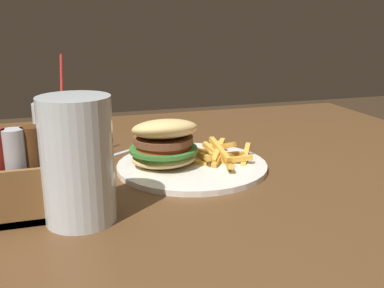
% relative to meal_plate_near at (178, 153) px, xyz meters
% --- Properties ---
extents(dining_table, '(1.31, 1.05, 0.72)m').
position_rel_meal_plate_near_xyz_m(dining_table, '(0.02, 0.04, -0.14)').
color(dining_table, brown).
rests_on(dining_table, ground_plane).
extents(meal_plate_near, '(0.27, 0.27, 0.11)m').
position_rel_meal_plate_near_xyz_m(meal_plate_near, '(0.00, 0.00, 0.00)').
color(meal_plate_near, white).
rests_on(meal_plate_near, dining_table).
extents(beer_glass, '(0.10, 0.10, 0.17)m').
position_rel_meal_plate_near_xyz_m(beer_glass, '(0.18, 0.16, 0.05)').
color(beer_glass, silver).
rests_on(beer_glass, dining_table).
extents(juice_glass, '(0.07, 0.07, 0.20)m').
position_rel_meal_plate_near_xyz_m(juice_glass, '(0.21, -0.11, 0.02)').
color(juice_glass, silver).
rests_on(juice_glass, dining_table).
extents(spoon, '(0.17, 0.13, 0.02)m').
position_rel_meal_plate_near_xyz_m(spoon, '(0.14, -0.09, -0.02)').
color(spoon, silver).
rests_on(spoon, dining_table).
extents(condiment_caddy, '(0.10, 0.07, 0.13)m').
position_rel_meal_plate_near_xyz_m(condiment_caddy, '(0.26, 0.13, 0.02)').
color(condiment_caddy, brown).
rests_on(condiment_caddy, dining_table).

